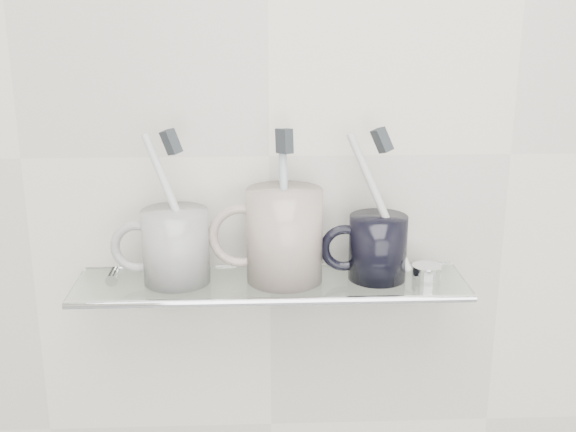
{
  "coord_description": "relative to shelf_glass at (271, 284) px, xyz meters",
  "views": [
    {
      "loc": [
        -0.01,
        0.18,
        1.45
      ],
      "look_at": [
        0.02,
        1.04,
        1.19
      ],
      "focal_mm": 45.0,
      "sensor_mm": 36.0,
      "label": 1
    }
  ],
  "objects": [
    {
      "name": "mug_center",
      "position": [
        0.02,
        0.0,
        0.06
      ],
      "size": [
        0.11,
        0.11,
        0.12
      ],
      "primitive_type": "cylinder",
      "rotation": [
        0.0,
        0.0,
        -0.18
      ],
      "color": "silver",
      "rests_on": "shelf_glass"
    },
    {
      "name": "shelf_glass",
      "position": [
        0.0,
        0.0,
        0.0
      ],
      "size": [
        0.5,
        0.12,
        0.01
      ],
      "primitive_type": "cube",
      "color": "silver",
      "rests_on": "wall_back"
    },
    {
      "name": "mug_right",
      "position": [
        0.14,
        0.0,
        0.05
      ],
      "size": [
        0.09,
        0.09,
        0.08
      ],
      "primitive_type": "cylinder",
      "rotation": [
        0.0,
        0.0,
        -0.34
      ],
      "color": "black",
      "rests_on": "shelf_glass"
    },
    {
      "name": "toothbrush_left",
      "position": [
        -0.12,
        0.0,
        0.1
      ],
      "size": [
        0.08,
        0.02,
        0.18
      ],
      "primitive_type": "cylinder",
      "rotation": [
        -0.23,
        -0.26,
        0.6
      ],
      "color": "silver",
      "rests_on": "mug_left"
    },
    {
      "name": "mug_left_handle",
      "position": [
        -0.17,
        0.0,
        0.05
      ],
      "size": [
        0.07,
        0.01,
        0.07
      ],
      "primitive_type": "torus",
      "rotation": [
        1.57,
        0.0,
        0.0
      ],
      "color": "white",
      "rests_on": "mug_left"
    },
    {
      "name": "bristles_center",
      "position": [
        0.02,
        0.0,
        0.19
      ],
      "size": [
        0.02,
        0.03,
        0.03
      ],
      "primitive_type": "cube",
      "rotation": [
        -0.1,
        0.03,
        0.56
      ],
      "color": "#262A2E",
      "rests_on": "toothbrush_center"
    },
    {
      "name": "bracket_right",
      "position": [
        0.21,
        0.05,
        -0.01
      ],
      "size": [
        0.02,
        0.03,
        0.02
      ],
      "primitive_type": "cylinder",
      "rotation": [
        1.57,
        0.0,
        0.0
      ],
      "color": "silver",
      "rests_on": "wall_back"
    },
    {
      "name": "bristles_right",
      "position": [
        0.14,
        0.0,
        0.19
      ],
      "size": [
        0.03,
        0.03,
        0.04
      ],
      "primitive_type": "cube",
      "rotation": [
        -0.26,
        -0.35,
        0.34
      ],
      "color": "#262A2E",
      "rests_on": "toothbrush_right"
    },
    {
      "name": "mug_right_handle",
      "position": [
        0.09,
        0.0,
        0.05
      ],
      "size": [
        0.06,
        0.01,
        0.06
      ],
      "primitive_type": "torus",
      "rotation": [
        1.57,
        0.0,
        0.0
      ],
      "color": "black",
      "rests_on": "mug_right"
    },
    {
      "name": "bristles_left",
      "position": [
        -0.12,
        0.0,
        0.19
      ],
      "size": [
        0.03,
        0.03,
        0.04
      ],
      "primitive_type": "cube",
      "rotation": [
        -0.23,
        -0.26,
        0.6
      ],
      "color": "#262A2E",
      "rests_on": "toothbrush_left"
    },
    {
      "name": "toothbrush_center",
      "position": [
        0.02,
        0.0,
        0.1
      ],
      "size": [
        0.02,
        0.03,
        0.19
      ],
      "primitive_type": "cylinder",
      "rotation": [
        -0.1,
        0.03,
        0.56
      ],
      "color": "#8EA8B0",
      "rests_on": "mug_center"
    },
    {
      "name": "toothbrush_right",
      "position": [
        0.14,
        0.0,
        0.1
      ],
      "size": [
        0.09,
        0.04,
        0.18
      ],
      "primitive_type": "cylinder",
      "rotation": [
        -0.26,
        -0.35,
        0.34
      ],
      "color": "#B9B8B0",
      "rests_on": "mug_right"
    },
    {
      "name": "bracket_left",
      "position": [
        -0.21,
        0.05,
        -0.01
      ],
      "size": [
        0.02,
        0.03,
        0.02
      ],
      "primitive_type": "cylinder",
      "rotation": [
        1.57,
        0.0,
        0.0
      ],
      "color": "silver",
      "rests_on": "wall_back"
    },
    {
      "name": "shelf_rail",
      "position": [
        0.0,
        -0.06,
        0.0
      ],
      "size": [
        0.5,
        0.01,
        0.01
      ],
      "primitive_type": "cylinder",
      "rotation": [
        0.0,
        1.57,
        0.0
      ],
      "color": "silver",
      "rests_on": "shelf_glass"
    },
    {
      "name": "chrome_cap",
      "position": [
        0.2,
        0.0,
        0.01
      ],
      "size": [
        0.04,
        0.04,
        0.02
      ],
      "primitive_type": "cylinder",
      "color": "silver",
      "rests_on": "shelf_glass"
    },
    {
      "name": "wall_back",
      "position": [
        0.0,
        0.06,
        0.15
      ],
      "size": [
        2.5,
        0.0,
        2.5
      ],
      "primitive_type": "plane",
      "rotation": [
        1.57,
        0.0,
        0.0
      ],
      "color": "beige",
      "rests_on": "ground"
    },
    {
      "name": "mug_left",
      "position": [
        -0.12,
        0.0,
        0.05
      ],
      "size": [
        0.11,
        0.11,
        0.09
      ],
      "primitive_type": "cylinder",
      "rotation": [
        0.0,
        0.0,
        0.33
      ],
      "color": "white",
      "rests_on": "shelf_glass"
    },
    {
      "name": "mug_center_handle",
      "position": [
        -0.04,
        0.0,
        0.06
      ],
      "size": [
        0.08,
        0.01,
        0.08
      ],
      "primitive_type": "torus",
      "rotation": [
        1.57,
        0.0,
        0.0
      ],
      "color": "silver",
      "rests_on": "mug_center"
    }
  ]
}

